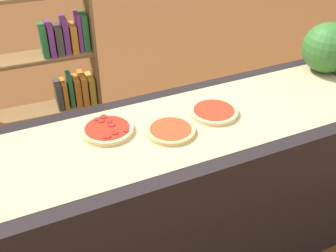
{
  "coord_description": "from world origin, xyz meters",
  "views": [
    {
      "loc": [
        -0.68,
        -1.46,
        1.97
      ],
      "look_at": [
        0.0,
        0.0,
        0.91
      ],
      "focal_mm": 44.68,
      "sensor_mm": 36.0,
      "label": 1
    }
  ],
  "objects_px": {
    "pizza_plain_2": "(214,112)",
    "bookshelf": "(46,61)",
    "watermelon": "(328,48)",
    "pizza_plain_1": "(171,130)",
    "pizza_pepperoni_0": "(107,130)"
  },
  "relations": [
    {
      "from": "pizza_pepperoni_0",
      "to": "pizza_plain_1",
      "type": "distance_m",
      "value": 0.29
    },
    {
      "from": "pizza_plain_1",
      "to": "watermelon",
      "type": "height_order",
      "value": "watermelon"
    },
    {
      "from": "bookshelf",
      "to": "pizza_pepperoni_0",
      "type": "bearing_deg",
      "value": -86.33
    },
    {
      "from": "pizza_pepperoni_0",
      "to": "bookshelf",
      "type": "relative_size",
      "value": 0.15
    },
    {
      "from": "pizza_plain_1",
      "to": "bookshelf",
      "type": "distance_m",
      "value": 1.3
    },
    {
      "from": "pizza_plain_2",
      "to": "watermelon",
      "type": "distance_m",
      "value": 0.85
    },
    {
      "from": "pizza_plain_2",
      "to": "pizza_plain_1",
      "type": "bearing_deg",
      "value": -167.69
    },
    {
      "from": "pizza_plain_1",
      "to": "pizza_plain_2",
      "type": "height_order",
      "value": "pizza_plain_2"
    },
    {
      "from": "pizza_pepperoni_0",
      "to": "bookshelf",
      "type": "bearing_deg",
      "value": 93.67
    },
    {
      "from": "pizza_plain_1",
      "to": "bookshelf",
      "type": "bearing_deg",
      "value": 104.96
    },
    {
      "from": "pizza_plain_1",
      "to": "pizza_plain_2",
      "type": "bearing_deg",
      "value": 12.31
    },
    {
      "from": "pizza_pepperoni_0",
      "to": "bookshelf",
      "type": "distance_m",
      "value": 1.13
    },
    {
      "from": "pizza_plain_1",
      "to": "pizza_pepperoni_0",
      "type": "bearing_deg",
      "value": 154.19
    },
    {
      "from": "pizza_plain_2",
      "to": "bookshelf",
      "type": "xyz_separation_m",
      "value": [
        -0.6,
        1.19,
        -0.11
      ]
    },
    {
      "from": "pizza_plain_1",
      "to": "watermelon",
      "type": "distance_m",
      "value": 1.12
    }
  ]
}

